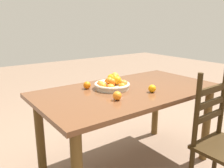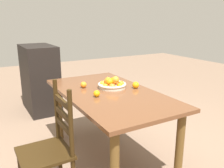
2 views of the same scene
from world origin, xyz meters
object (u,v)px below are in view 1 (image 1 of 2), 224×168
chair_near_window (223,144)px  orange_loose_3 (87,85)px  orange_loose_0 (111,78)px  orange_loose_2 (152,89)px  fruit_bowl (112,84)px  dining_table (129,101)px  orange_loose_1 (117,96)px

chair_near_window → orange_loose_3: 1.12m
orange_loose_0 → orange_loose_2: bearing=96.5°
fruit_bowl → dining_table: bearing=138.5°
fruit_bowl → orange_loose_2: (-0.19, 0.27, -0.01)m
orange_loose_3 → fruit_bowl: bearing=145.3°
orange_loose_0 → orange_loose_1: bearing=58.5°
fruit_bowl → orange_loose_0: bearing=-123.7°
fruit_bowl → orange_loose_3: size_ratio=4.82×
orange_loose_0 → orange_loose_1: 0.55m
fruit_bowl → orange_loose_3: bearing=-34.7°
orange_loose_2 → orange_loose_3: same height
chair_near_window → dining_table: bearing=111.7°
orange_loose_2 → orange_loose_3: 0.54m
orange_loose_3 → dining_table: bearing=142.5°
dining_table → orange_loose_0: 0.34m
orange_loose_1 → orange_loose_3: size_ratio=1.04×
fruit_bowl → orange_loose_1: 0.30m
chair_near_window → orange_loose_0: (0.26, -0.99, 0.33)m
chair_near_window → fruit_bowl: bearing=115.8°
dining_table → chair_near_window: (-0.29, 0.69, -0.19)m
dining_table → fruit_bowl: size_ratio=5.17×
orange_loose_0 → chair_near_window: bearing=104.5°
fruit_bowl → orange_loose_0: size_ratio=4.29×
dining_table → orange_loose_2: bearing=115.6°
chair_near_window → orange_loose_3: (0.57, -0.91, 0.33)m
orange_loose_1 → orange_loose_3: 0.38m
orange_loose_3 → orange_loose_1: bearing=94.0°
chair_near_window → fruit_bowl: 0.94m
orange_loose_2 → fruit_bowl: bearing=-54.7°
orange_loose_0 → orange_loose_2: orange_loose_0 is taller
orange_loose_1 → orange_loose_2: 0.34m
dining_table → orange_loose_1: (0.26, 0.16, 0.14)m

